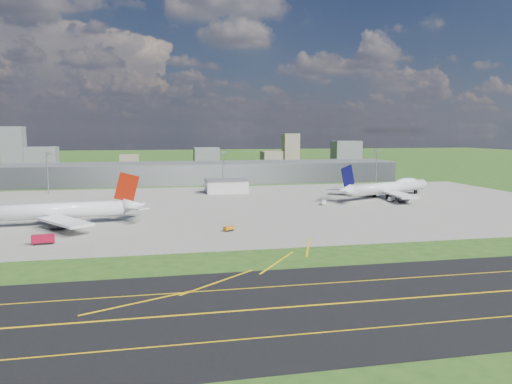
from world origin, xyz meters
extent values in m
plane|color=#294D18|center=(0.00, 150.00, 0.00)|extent=(1400.00, 1400.00, 0.00)
cube|color=black|center=(0.00, -110.00, 0.03)|extent=(1400.00, 60.00, 0.06)
cube|color=gray|center=(10.00, 40.00, 0.04)|extent=(360.00, 190.00, 0.08)
cube|color=slate|center=(0.00, 165.00, 7.50)|extent=(300.00, 42.00, 15.00)
cube|color=silver|center=(10.00, 100.00, 4.00)|extent=(26.00, 16.00, 8.00)
cylinder|color=gray|center=(-100.00, 115.00, 12.50)|extent=(0.70, 0.70, 25.00)
cube|color=gray|center=(-100.00, 115.00, 25.30)|extent=(3.50, 2.00, 1.20)
cylinder|color=gray|center=(10.00, 115.00, 12.50)|extent=(0.70, 0.70, 25.00)
cube|color=gray|center=(10.00, 115.00, 25.30)|extent=(3.50, 2.00, 1.20)
cylinder|color=gray|center=(120.00, 115.00, 12.50)|extent=(0.70, 0.70, 25.00)
cube|color=gray|center=(120.00, 115.00, 25.30)|extent=(3.50, 2.00, 1.20)
cylinder|color=silver|center=(-81.09, 4.39, 6.12)|extent=(64.82, 12.12, 6.67)
cone|color=silver|center=(-44.53, 7.50, 7.00)|extent=(9.43, 7.40, 6.67)
cube|color=#A00824|center=(-83.31, 4.20, 4.05)|extent=(52.92, 7.21, 1.45)
cube|color=silver|center=(-70.33, -10.60, 4.11)|extent=(24.74, 29.44, 1.00)
cube|color=silver|center=(-73.02, 20.99, 4.11)|extent=(21.34, 30.42, 1.00)
cube|color=maroon|center=(-47.30, 7.27, 15.01)|extent=(11.08, 1.49, 13.44)
cylinder|color=#38383D|center=(-73.38, -6.67, 2.00)|extent=(6.40, 4.06, 3.56)
cylinder|color=#38383D|center=(-75.36, 16.60, 2.00)|extent=(6.40, 4.06, 3.56)
cube|color=black|center=(-74.02, -0.03, 1.39)|extent=(1.89, 1.48, 2.78)
cube|color=black|center=(-74.87, 9.94, 1.39)|extent=(1.89, 1.48, 2.78)
cylinder|color=silver|center=(100.78, 57.99, 5.82)|extent=(62.55, 32.89, 6.56)
cone|color=silver|center=(133.12, 72.52, 5.82)|extent=(7.52, 8.16, 6.56)
cone|color=silver|center=(66.98, 42.80, 6.67)|extent=(10.41, 9.46, 6.56)
cube|color=#1B4699|center=(102.71, 58.86, 3.79)|extent=(50.19, 24.51, 1.38)
ellipsoid|color=silver|center=(116.34, 64.98, 7.79)|extent=(21.85, 14.59, 5.91)
cube|color=silver|center=(85.53, 68.75, 3.92)|extent=(29.53, 25.00, 0.95)
cube|color=silver|center=(98.70, 39.44, 3.92)|extent=(12.46, 30.34, 0.95)
cube|color=black|center=(69.40, 43.89, 14.40)|extent=(9.84, 4.81, 12.79)
cylinder|color=#38383D|center=(91.86, 64.43, 1.91)|extent=(6.70, 5.48, 3.39)
cylinder|color=#38383D|center=(81.94, 71.58, 1.91)|extent=(6.70, 5.48, 3.39)
cylinder|color=#38383D|center=(99.67, 47.05, 1.91)|extent=(6.70, 5.48, 3.39)
cylinder|color=#38383D|center=(98.43, 34.89, 1.91)|extent=(6.70, 5.48, 3.39)
cube|color=black|center=(93.03, 59.73, 1.32)|extent=(2.07, 1.85, 2.65)
cube|color=black|center=(96.94, 51.04, 1.32)|extent=(2.07, 1.85, 2.65)
cube|color=black|center=(124.92, 68.84, 1.32)|extent=(2.07, 1.85, 2.65)
cube|color=maroon|center=(-74.12, -32.15, 1.94)|extent=(7.87, 3.78, 3.03)
cube|color=black|center=(-74.12, -32.15, 0.43)|extent=(6.76, 3.78, 0.70)
cube|color=orange|center=(-7.38, -22.67, 1.20)|extent=(4.43, 3.76, 1.54)
cube|color=black|center=(-7.38, -22.67, 0.43)|extent=(3.97, 3.58, 0.70)
cube|color=white|center=(53.26, 37.05, 1.41)|extent=(3.16, 4.85, 1.97)
cube|color=black|center=(53.26, 37.05, 0.43)|extent=(3.06, 4.23, 0.70)
cube|color=silver|center=(94.18, 40.63, 1.42)|extent=(4.82, 4.34, 1.98)
cube|color=black|center=(94.18, 40.63, 0.43)|extent=(4.34, 4.02, 0.70)
cube|color=slate|center=(-140.00, 300.00, 12.00)|extent=(28.00, 22.00, 24.00)
cube|color=gray|center=(-60.00, 340.00, 7.00)|extent=(20.00, 18.00, 14.00)
cube|color=slate|center=(20.00, 310.00, 11.00)|extent=(26.00, 20.00, 22.00)
cube|color=gray|center=(100.00, 350.00, 8.00)|extent=(22.00, 24.00, 16.00)
cube|color=slate|center=(180.00, 320.00, 14.00)|extent=(30.00, 22.00, 28.00)
cube|color=slate|center=(-180.00, 360.00, 22.00)|extent=(22.00, 20.00, 44.00)
cube|color=gray|center=(140.00, 410.00, 18.00)|extent=(20.00, 18.00, 36.00)
cylinder|color=#382314|center=(-110.00, 265.00, 1.50)|extent=(0.70, 0.70, 3.00)
sphere|color=black|center=(-110.00, 265.00, 4.88)|extent=(6.75, 6.75, 6.75)
cylinder|color=#382314|center=(-20.00, 280.00, 1.80)|extent=(0.70, 0.70, 3.60)
sphere|color=black|center=(-20.00, 280.00, 5.85)|extent=(8.10, 8.10, 8.10)
cylinder|color=#382314|center=(70.00, 275.00, 1.70)|extent=(0.70, 0.70, 3.40)
sphere|color=black|center=(70.00, 275.00, 5.53)|extent=(7.65, 7.65, 7.65)
cylinder|color=#382314|center=(160.00, 285.00, 1.40)|extent=(0.70, 0.70, 2.80)
sphere|color=black|center=(160.00, 285.00, 4.55)|extent=(6.30, 6.30, 6.30)
camera|label=1|loc=(-36.41, -213.81, 39.24)|focal=35.00mm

